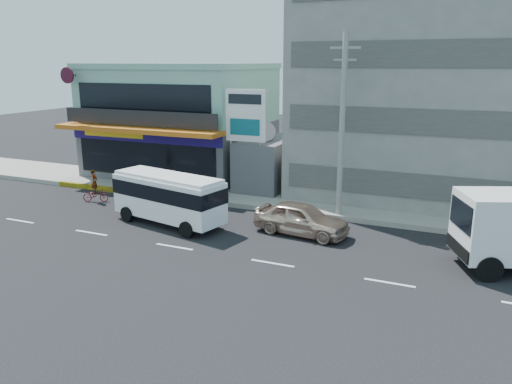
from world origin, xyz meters
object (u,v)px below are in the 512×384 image
at_px(billboard, 245,122).
at_px(motorcycle_rider, 95,191).
at_px(utility_pole_near, 342,127).
at_px(shop_building, 182,123).
at_px(concrete_building, 436,86).
at_px(sedan, 301,219).
at_px(satellite_dish, 264,140).
at_px(minibus, 168,195).

height_order(billboard, motorcycle_rider, billboard).
relative_size(billboard, utility_pole_near, 0.69).
bearing_deg(shop_building, utility_pole_near, -25.06).
relative_size(shop_building, billboard, 1.80).
relative_size(shop_building, concrete_building, 0.77).
distance_m(sedan, motorcycle_rider, 13.74).
distance_m(satellite_dish, motorcycle_rider, 11.17).
height_order(satellite_dish, billboard, billboard).
bearing_deg(minibus, satellite_dish, 75.58).
bearing_deg(minibus, sedan, 10.50).
xyz_separation_m(concrete_building, billboard, (-10.50, -5.80, -2.07)).
xyz_separation_m(shop_building, motorcycle_rider, (-0.81, -9.17, -3.32)).
bearing_deg(concrete_building, billboard, -151.08).
bearing_deg(sedan, motorcycle_rider, 94.38).
relative_size(satellite_dish, minibus, 0.22).
distance_m(shop_building, sedan, 16.53).
distance_m(utility_pole_near, motorcycle_rider, 15.69).
bearing_deg(motorcycle_rider, satellite_dish, 35.25).
xyz_separation_m(utility_pole_near, sedan, (-1.08, -3.27, -4.32)).
distance_m(shop_building, minibus, 12.81).
relative_size(shop_building, utility_pole_near, 1.24).
bearing_deg(minibus, concrete_building, 45.17).
relative_size(shop_building, sedan, 2.55).
xyz_separation_m(shop_building, sedan, (12.92, -9.82, -3.17)).
bearing_deg(billboard, sedan, -43.11).
distance_m(concrete_building, utility_pole_near, 8.79).
relative_size(utility_pole_near, minibus, 1.47).
bearing_deg(concrete_building, minibus, -134.83).
bearing_deg(satellite_dish, sedan, -54.41).
xyz_separation_m(utility_pole_near, motorcycle_rider, (-14.81, -2.62, -4.48)).
height_order(minibus, sedan, minibus).
relative_size(satellite_dish, motorcycle_rider, 0.74).
bearing_deg(concrete_building, sedan, -115.04).
bearing_deg(billboard, shop_building, 147.68).
height_order(minibus, motorcycle_rider, minibus).
height_order(satellite_dish, motorcycle_rider, satellite_dish).
relative_size(concrete_building, sedan, 3.29).
xyz_separation_m(billboard, minibus, (-1.60, -6.37, -3.30)).
xyz_separation_m(utility_pole_near, minibus, (-8.10, -4.57, -3.52)).
height_order(shop_building, minibus, shop_building).
distance_m(shop_building, billboard, 8.92).
relative_size(shop_building, satellite_dish, 8.27).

